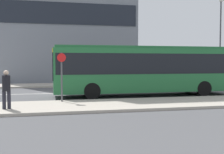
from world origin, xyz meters
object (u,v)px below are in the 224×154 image
at_px(pedestrian_near_stop, 6,87).
at_px(street_lamp, 220,33).
at_px(city_bus, 144,67).
at_px(bus_stop_sign, 62,73).
at_px(parked_car_0, 191,79).

bearing_deg(pedestrian_near_stop, street_lamp, 29.56).
relative_size(city_bus, bus_stop_sign, 4.56).
relative_size(city_bus, parked_car_0, 2.84).
xyz_separation_m(city_bus, bus_stop_sign, (-5.29, -2.52, -0.19)).
height_order(city_bus, pedestrian_near_stop, city_bus).
distance_m(city_bus, bus_stop_sign, 5.86).
relative_size(parked_car_0, street_lamp, 0.49).
height_order(city_bus, parked_car_0, city_bus).
height_order(parked_car_0, street_lamp, street_lamp).
bearing_deg(street_lamp, bus_stop_sign, -146.77).
relative_size(pedestrian_near_stop, bus_stop_sign, 0.66).
xyz_separation_m(parked_car_0, pedestrian_near_stop, (-14.14, -10.30, 0.44)).
xyz_separation_m(city_bus, parked_car_0, (6.44, 5.94, -1.16)).
height_order(bus_stop_sign, street_lamp, street_lamp).
xyz_separation_m(parked_car_0, bus_stop_sign, (-11.73, -8.46, 0.97)).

